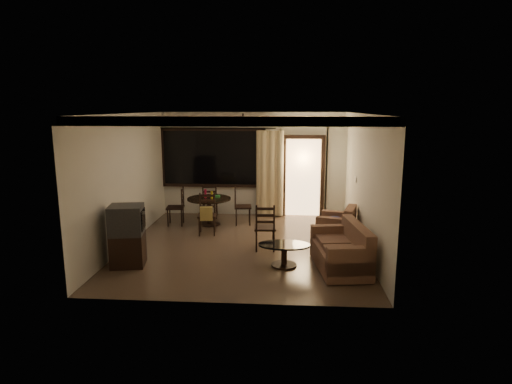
# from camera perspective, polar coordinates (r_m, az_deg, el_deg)

# --- Properties ---
(ground) EXTENTS (5.50, 5.50, 0.00)m
(ground) POSITION_cam_1_polar(r_m,az_deg,el_deg) (9.27, -1.64, -7.16)
(ground) COLOR #7F6651
(ground) RESTS_ON ground
(room_shell) EXTENTS (5.50, 6.70, 5.50)m
(room_shell) POSITION_cam_1_polar(r_m,az_deg,el_deg) (10.58, 2.46, 5.30)
(room_shell) COLOR beige
(room_shell) RESTS_ON ground
(dining_table) EXTENTS (1.09, 1.09, 0.90)m
(dining_table) POSITION_cam_1_polar(r_m,az_deg,el_deg) (10.83, -6.26, -1.54)
(dining_table) COLOR black
(dining_table) RESTS_ON ground
(dining_chair_west) EXTENTS (0.47, 0.47, 0.95)m
(dining_chair_west) POSITION_cam_1_polar(r_m,az_deg,el_deg) (10.97, -10.61, -2.89)
(dining_chair_west) COLOR black
(dining_chair_west) RESTS_ON ground
(dining_chair_east) EXTENTS (0.47, 0.47, 0.95)m
(dining_chair_east) POSITION_cam_1_polar(r_m,az_deg,el_deg) (10.87, -1.83, -2.83)
(dining_chair_east) COLOR black
(dining_chair_east) RESTS_ON ground
(dining_chair_south) EXTENTS (0.47, 0.52, 0.95)m
(dining_chair_south) POSITION_cam_1_polar(r_m,az_deg,el_deg) (10.06, -6.53, -3.93)
(dining_chair_south) COLOR black
(dining_chair_south) RESTS_ON ground
(dining_chair_north) EXTENTS (0.47, 0.47, 0.95)m
(dining_chair_north) POSITION_cam_1_polar(r_m,az_deg,el_deg) (11.53, -6.12, -2.08)
(dining_chair_north) COLOR black
(dining_chair_north) RESTS_ON ground
(tv_cabinet) EXTENTS (0.69, 0.64, 1.16)m
(tv_cabinet) POSITION_cam_1_polar(r_m,az_deg,el_deg) (8.34, -16.78, -5.59)
(tv_cabinet) COLOR black
(tv_cabinet) RESTS_ON ground
(sofa) EXTENTS (1.01, 1.63, 0.82)m
(sofa) POSITION_cam_1_polar(r_m,az_deg,el_deg) (8.06, 11.56, -7.81)
(sofa) COLOR #4B2522
(sofa) RESTS_ON ground
(armchair) EXTENTS (0.95, 0.95, 0.77)m
(armchair) POSITION_cam_1_polar(r_m,az_deg,el_deg) (9.64, 10.93, -4.65)
(armchair) COLOR #4B2522
(armchair) RESTS_ON ground
(coffee_table) EXTENTS (0.97, 0.58, 0.43)m
(coffee_table) POSITION_cam_1_polar(r_m,az_deg,el_deg) (8.06, 3.78, -7.90)
(coffee_table) COLOR black
(coffee_table) RESTS_ON ground
(side_chair) EXTENTS (0.47, 0.47, 0.99)m
(side_chair) POSITION_cam_1_polar(r_m,az_deg,el_deg) (8.94, 1.21, -5.88)
(side_chair) COLOR black
(side_chair) RESTS_ON ground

